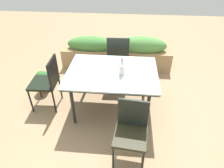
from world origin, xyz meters
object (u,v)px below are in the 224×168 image
planter_box (117,53)px  chair_far_side (118,57)px  chair_end_left (47,80)px  dining_table (112,75)px  flower_vase (122,68)px  chair_near_right (131,129)px  potted_plant (43,81)px

planter_box → chair_far_side: bearing=-84.0°
chair_end_left → planter_box: size_ratio=0.38×
dining_table → flower_vase: size_ratio=4.79×
chair_near_right → chair_end_left: (-1.42, 0.93, 0.03)m
chair_near_right → flower_vase: flower_vase is taller
chair_far_side → planter_box: chair_far_side is taller
chair_far_side → potted_plant: 1.55m
chair_near_right → planter_box: (-0.35, 2.44, -0.15)m
flower_vase → planter_box: size_ratio=0.12×
dining_table → chair_end_left: chair_end_left is taller
chair_near_right → dining_table: bearing=-64.9°
chair_far_side → potted_plant: bearing=-162.8°
chair_near_right → chair_end_left: 1.70m
flower_vase → potted_plant: bearing=162.5°
chair_far_side → potted_plant: (-1.43, -0.50, -0.33)m
flower_vase → planter_box: (-0.18, 1.58, -0.52)m
chair_near_right → chair_far_side: chair_far_side is taller
dining_table → chair_near_right: 1.01m
dining_table → potted_plant: dining_table is taller
chair_near_right → chair_end_left: chair_end_left is taller
chair_near_right → potted_plant: size_ratio=2.00×
chair_far_side → chair_end_left: chair_far_side is taller
chair_near_right → chair_far_side: 1.87m
dining_table → potted_plant: size_ratio=3.21×
dining_table → chair_end_left: (-1.09, 0.00, -0.17)m
flower_vase → potted_plant: flower_vase is taller
chair_near_right → planter_box: 2.47m
dining_table → planter_box: bearing=90.9°
dining_table → potted_plant: 1.53m
dining_table → planter_box: dining_table is taller
dining_table → chair_far_side: (0.04, 0.92, -0.15)m
planter_box → potted_plant: bearing=-141.3°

